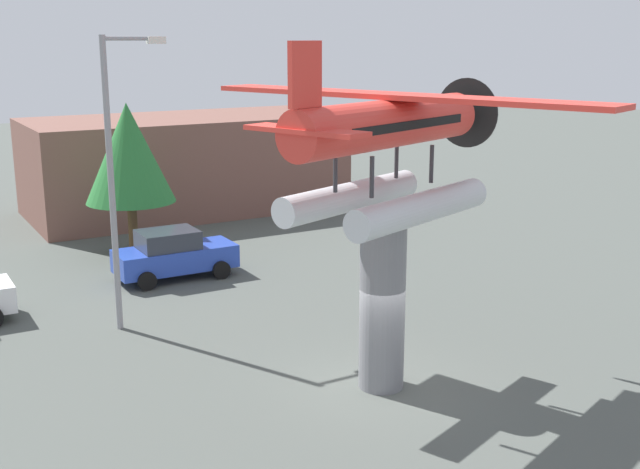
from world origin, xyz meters
TOP-DOWN VIEW (x-y plane):
  - ground_plane at (0.00, 0.00)m, footprint 140.00×140.00m
  - display_pedestal at (0.00, 0.00)m, footprint 1.10×1.10m
  - floatplane_monument at (0.12, 0.05)m, footprint 7.19×10.12m
  - car_mid_blue at (-1.27, 11.18)m, footprint 4.20×2.02m
  - streetlight_primary at (-4.21, 7.14)m, footprint 1.84×0.28m
  - storefront_building at (3.27, 22.00)m, footprint 14.81×6.97m
  - tree_east at (-1.60, 14.85)m, footprint 3.41×3.41m

SIDE VIEW (x-z plane):
  - ground_plane at x=0.00m, z-range 0.00..0.00m
  - car_mid_blue at x=-1.27m, z-range 0.00..1.76m
  - display_pedestal at x=0.00m, z-range 0.00..4.25m
  - storefront_building at x=3.27m, z-range 0.00..4.59m
  - tree_east at x=-1.60m, z-range 1.06..7.00m
  - streetlight_primary at x=-4.21m, z-range 0.64..9.03m
  - floatplane_monument at x=0.12m, z-range 3.92..7.92m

